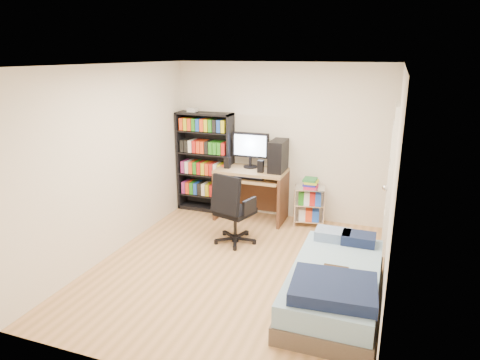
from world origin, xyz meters
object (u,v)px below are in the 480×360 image
at_px(media_shelf, 205,161).
at_px(bed, 335,284).
at_px(computer_desk, 259,174).
at_px(office_chair, 233,221).

distance_m(media_shelf, bed, 3.42).
distance_m(computer_desk, office_chair, 1.12).
height_order(media_shelf, bed, media_shelf).
bearing_deg(bed, office_chair, 145.34).
relative_size(office_chair, bed, 0.55).
bearing_deg(computer_desk, office_chair, -92.83).
relative_size(media_shelf, office_chair, 1.69).
distance_m(office_chair, bed, 1.93).
bearing_deg(bed, media_shelf, 138.57).
relative_size(media_shelf, bed, 0.94).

